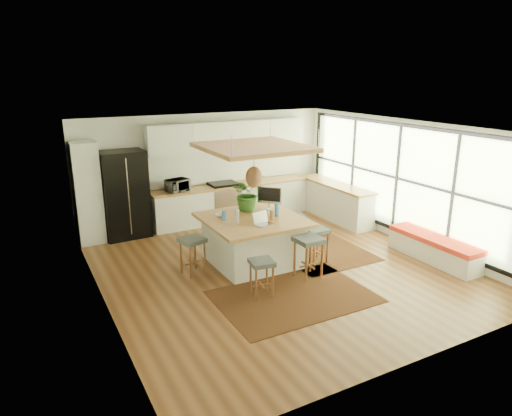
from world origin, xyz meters
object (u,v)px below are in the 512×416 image
laptop (264,219)px  monitor (269,197)px  stool_near_left (262,277)px  microwave (178,184)px  island (253,240)px  stool_near_right (308,260)px  stool_left_side (193,256)px  island_plant (247,197)px  stool_right_back (296,227)px  stool_right_front (316,245)px  fridge (124,197)px

laptop → monitor: monitor is taller
stool_near_left → microwave: microwave is taller
island → laptop: bearing=-90.5°
monitor → stool_near_right: bearing=-43.4°
stool_near_right → stool_left_side: stool_near_right is taller
laptop → island_plant: bearing=70.3°
stool_right_back → microwave: size_ratio=1.21×
stool_near_left → island_plant: island_plant is taller
laptop → island: bearing=78.8°
island → laptop: size_ratio=5.28×
stool_left_side → microwave: 2.84m
stool_right_front → microwave: 3.79m
stool_near_left → island_plant: bearing=69.7°
fridge → monitor: 3.43m
monitor → microwave: bearing=164.1°
stool_right_front → monitor: bearing=119.2°
island → microwave: size_ratio=3.53×
microwave → fridge: bearing=161.7°
stool_left_side → monitor: bearing=9.8°
fridge → monitor: bearing=-46.9°
stool_right_back → microwave: microwave is taller
island → stool_near_left: island is taller
stool_right_front → microwave: size_ratio=1.35×
fridge → stool_near_left: bearing=-74.9°
stool_right_front → laptop: (-1.12, 0.12, 0.70)m
fridge → stool_near_left: 4.36m
fridge → stool_left_side: bearing=-79.7°
island_plant → fridge: bearing=132.1°
stool_right_front → island_plant: 1.70m
stool_left_side → monitor: 2.03m
stool_near_left → island: bearing=68.0°
fridge → stool_left_side: size_ratio=2.82×
laptop → stool_near_left: bearing=-131.8°
island → laptop: 0.74m
stool_near_left → stool_right_front: bearing=25.0°
fridge → island_plant: fridge is taller
island → stool_near_right: 1.25m
fridge → island: 3.36m
stool_near_right → monitor: 1.71m
island → island_plant: island_plant is taller
stool_right_front → laptop: laptop is taller
fridge → stool_near_right: fridge is taller
stool_left_side → island_plant: (1.39, 0.47, 0.86)m
monitor → island_plant: 0.46m
stool_right_back → stool_left_side: stool_left_side is taller
stool_right_front → stool_near_left: bearing=-155.0°
stool_near_left → stool_left_side: 1.58m
laptop → stool_right_front: bearing=-16.7°
stool_right_front → island_plant: size_ratio=0.97×
stool_near_right → fridge: bearing=122.1°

